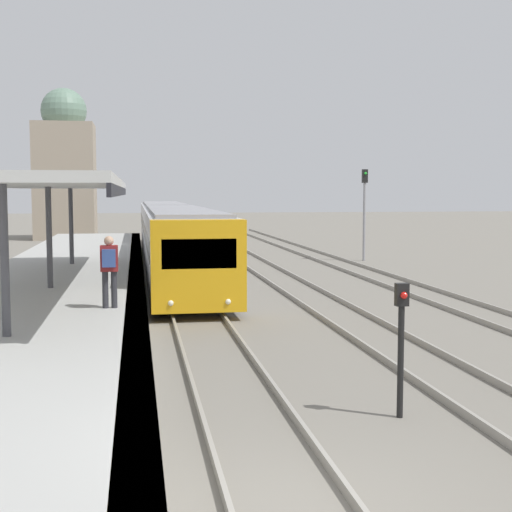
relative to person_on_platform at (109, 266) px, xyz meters
name	(u,v)px	position (x,y,z in m)	size (l,w,h in m)	color
track_platform_line	(294,508)	(2.31, -9.10, -1.83)	(1.51, 120.00, 0.15)	gray
platform_canopy	(50,184)	(-1.72, 3.88, 1.90)	(4.00, 17.15, 3.02)	beige
person_on_platform	(109,266)	(0.00, 0.00, 0.00)	(0.40, 0.40, 1.66)	#2D2D33
train_near	(170,231)	(2.31, 19.85, -0.27)	(2.65, 34.06, 2.95)	gold
signal_post_near	(401,336)	(4.73, -6.01, -0.59)	(0.20, 0.21, 2.16)	black
signal_mast_far	(364,203)	(12.44, 19.33, 1.12)	(0.28, 0.29, 4.79)	gray
distant_domed_building	(65,168)	(-4.72, 40.36, 3.53)	(4.50, 4.50, 11.55)	gray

